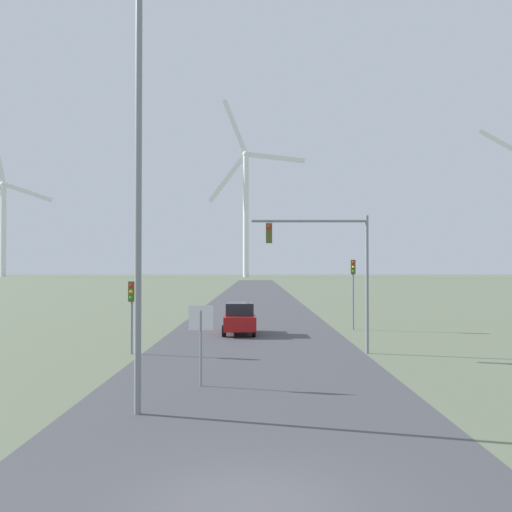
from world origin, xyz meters
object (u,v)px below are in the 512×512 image
object	(u,v)px
traffic_light_mast_overhead	(329,254)
streetlamp	(141,124)
wind_turbine_far_left	(6,217)
wind_turbine_left	(248,200)
traffic_light_post_near_right	(355,279)
traffic_light_post_near_left	(134,301)
car_approaching	(242,319)
stop_sign_near	(203,330)

from	to	relation	value
traffic_light_mast_overhead	streetlamp	bearing A→B (deg)	-119.67
wind_turbine_far_left	wind_turbine_left	bearing A→B (deg)	-9.76
streetlamp	wind_turbine_left	distance (m)	216.08
wind_turbine_left	traffic_light_mast_overhead	bearing A→B (deg)	-88.00
traffic_light_post_near_right	wind_turbine_left	bearing A→B (deg)	92.94
traffic_light_post_near_left	car_approaching	world-z (taller)	traffic_light_post_near_left
traffic_light_post_near_left	streetlamp	bearing A→B (deg)	-77.42
streetlamp	wind_turbine_far_left	size ratio (longest dim) A/B	0.22
stop_sign_near	wind_turbine_far_left	world-z (taller)	wind_turbine_far_left
streetlamp	traffic_light_mast_overhead	bearing A→B (deg)	60.33
streetlamp	traffic_light_post_near_left	world-z (taller)	streetlamp
traffic_light_mast_overhead	car_approaching	size ratio (longest dim) A/B	1.49
traffic_light_post_near_right	wind_turbine_left	xyz separation A→B (m)	(-9.94, 193.71, 26.70)
streetlamp	stop_sign_near	size ratio (longest dim) A/B	4.82
car_approaching	streetlamp	bearing A→B (deg)	-96.65
traffic_light_post_near_right	wind_turbine_far_left	xyz separation A→B (m)	(-111.11, 211.12, 21.39)
traffic_light_post_near_left	traffic_light_mast_overhead	bearing A→B (deg)	1.38
wind_turbine_far_left	traffic_light_mast_overhead	bearing A→B (deg)	-63.92
stop_sign_near	wind_turbine_left	world-z (taller)	wind_turbine_left
traffic_light_post_near_left	traffic_light_post_near_right	world-z (taller)	traffic_light_post_near_right
traffic_light_post_near_left	traffic_light_post_near_right	distance (m)	15.55
wind_turbine_far_left	wind_turbine_left	size ratio (longest dim) A/B	0.85
streetlamp	wind_turbine_far_left	world-z (taller)	wind_turbine_far_left
traffic_light_post_near_left	traffic_light_mast_overhead	world-z (taller)	traffic_light_mast_overhead
traffic_light_post_near_right	wind_turbine_far_left	size ratio (longest dim) A/B	0.07
traffic_light_post_near_right	car_approaching	xyz separation A→B (m)	(-6.97, -2.53, -2.25)
traffic_light_mast_overhead	wind_turbine_far_left	bearing A→B (deg)	116.08
traffic_light_post_near_left	wind_turbine_left	size ratio (longest dim) A/B	0.05
traffic_light_post_near_left	traffic_light_mast_overhead	size ratio (longest dim) A/B	0.52
traffic_light_mast_overhead	car_approaching	xyz separation A→B (m)	(-4.14, 7.61, -3.57)
stop_sign_near	wind_turbine_left	distance (m)	213.09
traffic_light_post_near_right	car_approaching	bearing A→B (deg)	-160.03
traffic_light_post_near_right	wind_turbine_left	size ratio (longest dim) A/B	0.06
car_approaching	traffic_light_post_near_right	bearing A→B (deg)	19.97
stop_sign_near	traffic_light_mast_overhead	bearing A→B (deg)	55.95
streetlamp	car_approaching	size ratio (longest dim) A/B	3.05
stop_sign_near	car_approaching	world-z (taller)	stop_sign_near
traffic_light_post_near_left	wind_turbine_left	distance (m)	205.91
streetlamp	traffic_light_mast_overhead	xyz separation A→B (m)	(6.32, 11.09, -3.21)
wind_turbine_far_left	traffic_light_post_near_right	bearing A→B (deg)	-62.24
traffic_light_mast_overhead	wind_turbine_far_left	distance (m)	247.15
stop_sign_near	streetlamp	bearing A→B (deg)	-109.72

